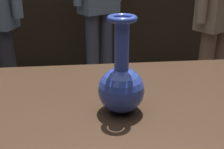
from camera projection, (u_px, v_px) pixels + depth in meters
name	position (u px, v px, depth m)	size (l,w,h in m)	color
back_display_shelf	(88.00, 31.00, 3.09)	(2.60, 0.40, 0.99)	black
vase_centerpiece	(121.00, 84.00, 0.83)	(0.14, 0.14, 0.29)	#2D429E
visitor_near_right	(219.00, 10.00, 2.01)	(0.41, 0.32, 1.52)	brown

